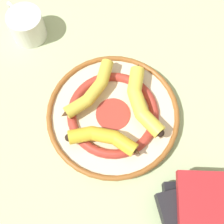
{
  "coord_description": "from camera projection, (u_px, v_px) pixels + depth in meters",
  "views": [
    {
      "loc": [
        0.16,
        0.18,
        0.72
      ],
      "look_at": [
        0.0,
        -0.03,
        0.04
      ],
      "focal_mm": 50.0,
      "sensor_mm": 36.0,
      "label": 1
    }
  ],
  "objects": [
    {
      "name": "banana_c",
      "position": [
        92.0,
        91.0,
        0.73
      ],
      "size": [
        0.18,
        0.08,
        0.03
      ],
      "rotation": [
        0.0,
        0.0,
        -2.83
      ],
      "color": "gold",
      "rests_on": "decorative_bowl"
    },
    {
      "name": "coffee_mug",
      "position": [
        26.0,
        25.0,
        0.81
      ],
      "size": [
        0.09,
        0.14,
        0.08
      ],
      "rotation": [
        0.0,
        0.0,
        4.76
      ],
      "color": "white",
      "rests_on": "ground_plane"
    },
    {
      "name": "decorative_bowl",
      "position": [
        112.0,
        115.0,
        0.75
      ],
      "size": [
        0.32,
        0.32,
        0.03
      ],
      "color": "beige",
      "rests_on": "ground_plane"
    },
    {
      "name": "banana_a",
      "position": [
        141.0,
        100.0,
        0.72
      ],
      "size": [
        0.1,
        0.19,
        0.03
      ],
      "rotation": [
        0.0,
        0.0,
        1.2
      ],
      "color": "yellow",
      "rests_on": "decorative_bowl"
    },
    {
      "name": "banana_b",
      "position": [
        104.0,
        138.0,
        0.69
      ],
      "size": [
        0.12,
        0.14,
        0.03
      ],
      "rotation": [
        0.0,
        0.0,
        -0.85
      ],
      "color": "gold",
      "rests_on": "decorative_bowl"
    },
    {
      "name": "ground_plane",
      "position": [
        120.0,
        126.0,
        0.76
      ],
      "size": [
        2.8,
        2.8,
        0.0
      ],
      "primitive_type": "plane",
      "color": "#B2C693"
    }
  ]
}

